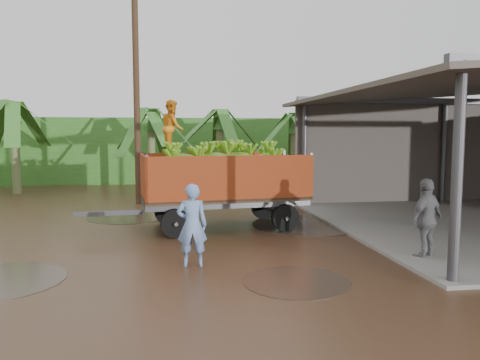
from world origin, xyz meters
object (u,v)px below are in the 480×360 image
banana_trailer (223,180)px  man_blue (192,225)px  man_grey (426,219)px  utility_pole (137,93)px

banana_trailer → man_blue: (-1.09, -3.87, -0.55)m
banana_trailer → man_blue: bearing=-112.0°
man_blue → man_grey: (5.04, -0.30, 0.03)m
utility_pole → man_blue: bearing=-79.9°
man_grey → utility_pole: utility_pole is taller
banana_trailer → utility_pole: utility_pole is taller
banana_trailer → utility_pole: size_ratio=0.77×
banana_trailer → man_grey: size_ratio=3.67×
utility_pole → man_grey: bearing=-54.6°
man_blue → utility_pole: bearing=-76.6°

